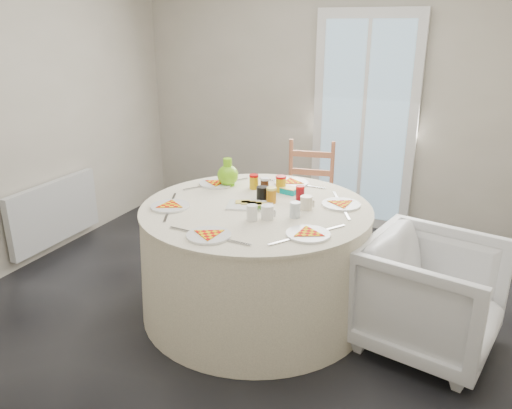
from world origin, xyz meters
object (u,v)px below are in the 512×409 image
at_px(wooden_chair, 307,201).
at_px(green_pitcher, 228,175).
at_px(radiator, 54,212).
at_px(armchair, 431,292).
at_px(table, 256,261).

distance_m(wooden_chair, green_pitcher, 0.95).
distance_m(radiator, armchair, 3.22).
distance_m(table, armchair, 1.18).
bearing_deg(table, wooden_chair, 89.35).
xyz_separation_m(radiator, table, (2.03, -0.16, -0.01)).
bearing_deg(table, radiator, 175.49).
bearing_deg(green_pitcher, wooden_chair, 57.55).
bearing_deg(armchair, green_pitcher, 89.88).
relative_size(table, green_pitcher, 7.79).
xyz_separation_m(radiator, wooden_chair, (2.04, 0.95, 0.09)).
relative_size(wooden_chair, green_pitcher, 4.74).
distance_m(radiator, wooden_chair, 2.25).
relative_size(radiator, wooden_chair, 1.01).
height_order(armchair, green_pitcher, green_pitcher).
distance_m(armchair, green_pitcher, 1.67).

